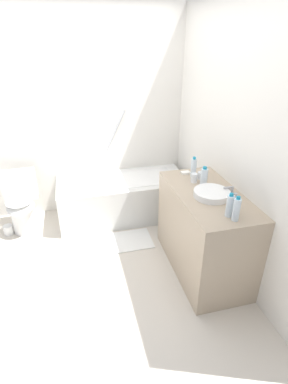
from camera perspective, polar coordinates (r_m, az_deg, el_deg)
name	(u,v)px	position (r m, az deg, el deg)	size (l,w,h in m)	color
ground_plane	(92,270)	(3.19, -10.11, -14.68)	(3.81, 3.81, 0.00)	beige
wall_back_tiled	(73,117)	(3.88, -13.59, 13.96)	(3.21, 0.10, 2.52)	white
wall_right_mirror	(236,142)	(2.94, 17.40, 9.30)	(0.10, 3.10, 2.52)	white
bathtub	(123,196)	(3.88, -4.09, -0.84)	(1.64, 0.72, 1.33)	silver
toilet	(21,204)	(3.86, -22.67, -2.10)	(0.40, 0.52, 0.73)	white
vanity_counter	(204,232)	(2.98, 11.51, -7.57)	(0.58, 1.16, 0.87)	tan
sink_basin	(212,194)	(2.69, 12.99, -0.32)	(0.32, 0.32, 0.06)	white
sink_faucet	(231,191)	(2.78, 16.58, 0.25)	(0.11, 0.15, 0.08)	#AFAFB4
water_bottle_0	(230,206)	(2.40, 16.29, -2.55)	(0.06, 0.06, 0.20)	silver
water_bottle_1	(236,209)	(2.36, 17.48, -3.23)	(0.06, 0.06, 0.21)	silver
water_bottle_2	(194,168)	(3.02, 9.59, 4.68)	(0.06, 0.06, 0.21)	silver
water_bottle_3	(204,177)	(2.87, 11.56, 2.93)	(0.07, 0.07, 0.19)	silver
drinking_glass_0	(232,206)	(2.49, 16.71, -2.70)	(0.06, 0.06, 0.10)	white
drinking_glass_1	(194,178)	(2.93, 9.66, 2.71)	(0.06, 0.06, 0.09)	white
drinking_glass_2	(201,176)	(3.01, 10.90, 3.15)	(0.06, 0.06, 0.08)	white
soap_dish	(185,173)	(3.12, 8.03, 3.73)	(0.09, 0.06, 0.02)	white
bath_mat	(125,241)	(3.52, -3.75, -9.51)	(0.63, 0.40, 0.01)	white
toilet_paper_roll	(8,230)	(3.96, -24.79, -6.68)	(0.11, 0.11, 0.12)	white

